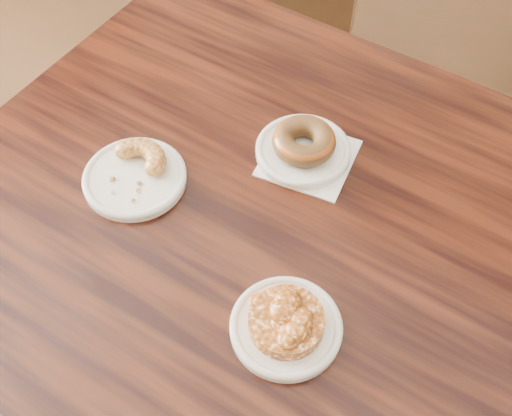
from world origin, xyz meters
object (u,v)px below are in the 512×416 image
at_px(cafe_table, 243,328).
at_px(chair_far, 284,5).
at_px(apple_fritter, 287,320).
at_px(cruller_fragment, 133,170).
at_px(glazed_donut, 304,141).

distance_m(cafe_table, chair_far, 0.97).
xyz_separation_m(apple_fritter, cruller_fragment, (-0.33, 0.14, -0.00)).
xyz_separation_m(chair_far, cruller_fragment, (0.11, -0.91, 0.33)).
xyz_separation_m(glazed_donut, apple_fritter, (0.10, -0.31, -0.01)).
xyz_separation_m(cafe_table, cruller_fragment, (-0.19, 0.00, 0.40)).
bearing_deg(apple_fritter, glazed_donut, 107.88).
relative_size(chair_far, apple_fritter, 6.33).
height_order(cafe_table, apple_fritter, apple_fritter).
distance_m(glazed_donut, cruller_fragment, 0.28).
bearing_deg(cruller_fragment, chair_far, 97.11).
xyz_separation_m(glazed_donut, cruller_fragment, (-0.23, -0.17, -0.01)).
height_order(glazed_donut, cruller_fragment, glazed_donut).
height_order(glazed_donut, apple_fritter, glazed_donut).
distance_m(cafe_table, glazed_donut, 0.44).
bearing_deg(glazed_donut, chair_far, 114.61).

